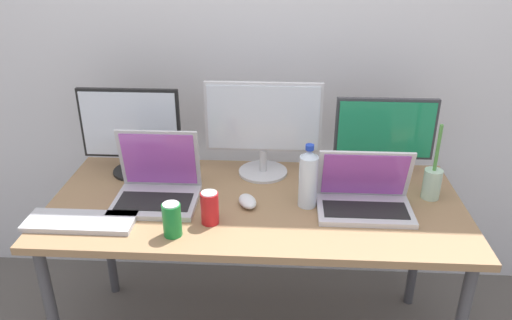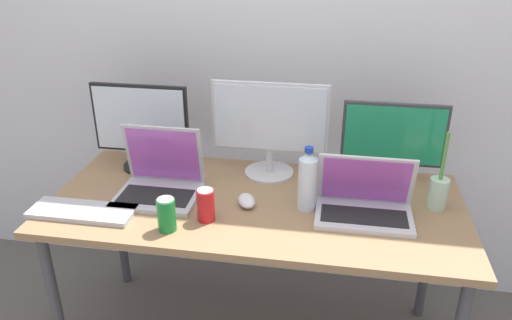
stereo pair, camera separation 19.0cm
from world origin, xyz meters
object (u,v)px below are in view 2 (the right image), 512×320
at_px(mouse_by_keyboard, 247,201).
at_px(soda_can_near_keyboard, 167,215).
at_px(laptop_silver, 160,180).
at_px(water_bottle, 308,181).
at_px(work_desk, 256,215).
at_px(monitor_right, 393,142).
at_px(monitor_left, 141,125).
at_px(keyboard_main, 82,211).
at_px(bamboo_vase, 438,191).
at_px(laptop_secondary, 364,202).
at_px(soda_can_by_laptop, 206,205).
at_px(monitor_center, 270,126).

xyz_separation_m(mouse_by_keyboard, soda_can_near_keyboard, (-0.25, -0.22, 0.04)).
bearing_deg(mouse_by_keyboard, laptop_silver, 153.24).
bearing_deg(water_bottle, work_desk, 174.19).
height_order(laptop_silver, mouse_by_keyboard, laptop_silver).
relative_size(monitor_right, mouse_by_keyboard, 3.90).
height_order(monitor_left, keyboard_main, monitor_left).
relative_size(mouse_by_keyboard, soda_can_near_keyboard, 0.85).
xyz_separation_m(monitor_left, soda_can_near_keyboard, (0.27, -0.48, -0.14)).
relative_size(laptop_silver, bamboo_vase, 1.03).
bearing_deg(mouse_by_keyboard, soda_can_near_keyboard, -160.24).
distance_m(laptop_secondary, water_bottle, 0.23).
distance_m(laptop_silver, soda_can_by_laptop, 0.28).
height_order(monitor_center, water_bottle, monitor_center).
bearing_deg(monitor_right, water_bottle, -141.30).
xyz_separation_m(mouse_by_keyboard, soda_can_by_laptop, (-0.13, -0.13, 0.04)).
relative_size(monitor_left, soda_can_near_keyboard, 3.39).
xyz_separation_m(monitor_left, laptop_silver, (0.16, -0.23, -0.14)).
bearing_deg(work_desk, laptop_secondary, -4.68).
xyz_separation_m(monitor_left, laptop_secondary, (0.97, -0.26, -0.15)).
bearing_deg(monitor_center, soda_can_by_laptop, -112.87).
distance_m(work_desk, keyboard_main, 0.67).
relative_size(work_desk, monitor_left, 3.82).
bearing_deg(monitor_left, bamboo_vase, -7.13).
xyz_separation_m(mouse_by_keyboard, bamboo_vase, (0.73, 0.11, 0.05)).
height_order(laptop_secondary, soda_can_near_keyboard, laptop_secondary).
xyz_separation_m(laptop_secondary, bamboo_vase, (0.28, 0.10, 0.02)).
bearing_deg(laptop_secondary, soda_can_near_keyboard, -162.38).
distance_m(monitor_left, laptop_secondary, 1.01).
relative_size(work_desk, soda_can_near_keyboard, 12.95).
height_order(laptop_secondary, soda_can_by_laptop, laptop_secondary).
xyz_separation_m(monitor_right, laptop_silver, (-0.92, -0.24, -0.13)).
bearing_deg(monitor_center, laptop_secondary, -35.06).
xyz_separation_m(monitor_center, monitor_right, (0.51, -0.01, -0.03)).
bearing_deg(soda_can_near_keyboard, monitor_center, 59.58).
distance_m(keyboard_main, mouse_by_keyboard, 0.62).
relative_size(laptop_secondary, bamboo_vase, 1.14).
xyz_separation_m(laptop_silver, mouse_by_keyboard, (0.36, -0.03, -0.04)).
xyz_separation_m(laptop_silver, soda_can_near_keyboard, (0.11, -0.25, -0.00)).
distance_m(monitor_right, laptop_secondary, 0.32).
bearing_deg(work_desk, monitor_right, 24.50).
relative_size(keyboard_main, soda_can_by_laptop, 3.16).
bearing_deg(bamboo_vase, water_bottle, -169.78).
relative_size(laptop_silver, keyboard_main, 0.81).
distance_m(work_desk, soda_can_by_laptop, 0.26).
bearing_deg(laptop_secondary, keyboard_main, -170.73).
bearing_deg(monitor_right, monitor_center, 179.10).
distance_m(laptop_silver, bamboo_vase, 1.09).
xyz_separation_m(work_desk, monitor_left, (-0.55, 0.22, 0.26)).
bearing_deg(water_bottle, monitor_left, 161.90).
xyz_separation_m(monitor_center, water_bottle, (0.18, -0.27, -0.11)).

